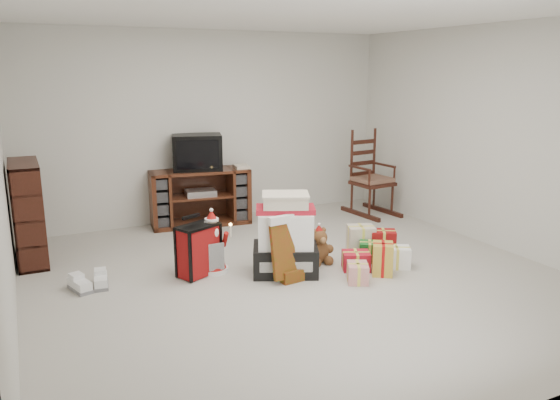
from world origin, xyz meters
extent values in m
cube|color=#A7A399|center=(0.00, 0.00, -0.01)|extent=(5.00, 5.00, 0.01)
cube|color=white|center=(0.00, 0.00, 2.50)|extent=(5.00, 5.00, 0.01)
cube|color=silver|center=(0.00, 2.50, 1.25)|extent=(5.00, 0.01, 2.50)
cube|color=silver|center=(0.00, -2.50, 1.25)|extent=(5.00, 0.01, 2.50)
cube|color=silver|center=(2.50, 0.00, 1.25)|extent=(0.01, 5.00, 2.50)
cube|color=#4F2416|center=(-0.26, 2.24, 0.37)|extent=(1.32, 0.60, 0.73)
cube|color=#BCBCBE|center=(-0.26, 2.21, 0.43)|extent=(0.41, 0.32, 0.07)
cube|color=#38150F|center=(-2.32, 1.67, 0.53)|extent=(0.29, 0.87, 1.07)
cube|color=#38150F|center=(2.07, 1.69, 0.44)|extent=(0.54, 0.52, 0.05)
cube|color=#825C47|center=(2.07, 1.69, 0.50)|extent=(0.50, 0.48, 0.06)
cube|color=#38150F|center=(2.07, 1.91, 0.85)|extent=(0.42, 0.10, 0.76)
cube|color=#38150F|center=(2.07, 1.69, 0.03)|extent=(0.58, 0.86, 0.06)
cube|color=black|center=(-0.05, 0.16, 0.14)|extent=(0.77, 0.68, 0.29)
cube|color=white|center=(-0.05, 0.16, 0.46)|extent=(0.65, 0.59, 0.35)
cube|color=#AD1324|center=(-0.05, 0.16, 0.66)|extent=(0.65, 0.52, 0.05)
cube|color=beige|center=(-0.05, 0.16, 0.74)|extent=(0.53, 0.48, 0.11)
cube|color=maroon|center=(-0.85, 0.47, 0.26)|extent=(0.45, 0.36, 0.53)
cube|color=black|center=(-0.85, 0.57, 0.59)|extent=(0.20, 0.12, 0.03)
ellipsoid|color=brown|center=(0.39, 0.28, 0.13)|extent=(0.25, 0.22, 0.27)
sphere|color=brown|center=(0.39, 0.25, 0.29)|extent=(0.17, 0.17, 0.17)
cone|color=#9E1411|center=(0.34, 0.72, 0.20)|extent=(0.28, 0.28, 0.40)
sphere|color=beige|center=(0.34, 0.72, 0.45)|extent=(0.14, 0.14, 0.14)
cone|color=#9E1411|center=(0.34, 0.72, 0.56)|extent=(0.12, 0.12, 0.10)
cylinder|color=silver|center=(0.49, 0.61, 0.41)|extent=(0.02, 0.02, 0.12)
cone|color=#9E1411|center=(-0.69, 0.51, 0.21)|extent=(0.30, 0.30, 0.43)
sphere|color=beige|center=(-0.69, 0.51, 0.48)|extent=(0.14, 0.14, 0.14)
cone|color=#9E1411|center=(-0.69, 0.51, 0.59)|extent=(0.13, 0.13, 0.11)
cylinder|color=silver|center=(-0.54, 0.39, 0.44)|extent=(0.02, 0.02, 0.13)
cube|color=white|center=(-1.96, 0.59, 0.05)|extent=(0.21, 0.32, 0.11)
cube|color=white|center=(-1.77, 0.59, 0.05)|extent=(0.17, 0.31, 0.11)
cube|color=#AD1324|center=(0.65, -0.15, 0.12)|extent=(0.25, 0.25, 0.25)
cube|color=#1C7124|center=(0.84, 0.09, 0.12)|extent=(0.25, 0.25, 0.25)
cube|color=gold|center=(0.88, -0.29, 0.12)|extent=(0.25, 0.25, 0.25)
cube|color=white|center=(0.60, -0.48, 0.12)|extent=(0.25, 0.25, 0.25)
cube|color=white|center=(1.08, -0.10, 0.12)|extent=(0.25, 0.25, 0.25)
cube|color=maroon|center=(1.03, 0.28, 0.12)|extent=(0.25, 0.25, 0.25)
cube|color=beige|center=(0.79, 0.33, 0.12)|extent=(0.25, 0.25, 0.25)
cube|color=black|center=(-0.27, 2.27, 0.96)|extent=(0.72, 0.59, 0.46)
cube|color=black|center=(-0.27, 2.05, 0.96)|extent=(0.51, 0.16, 0.36)
camera|label=1|loc=(-2.36, -4.47, 1.99)|focal=35.00mm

